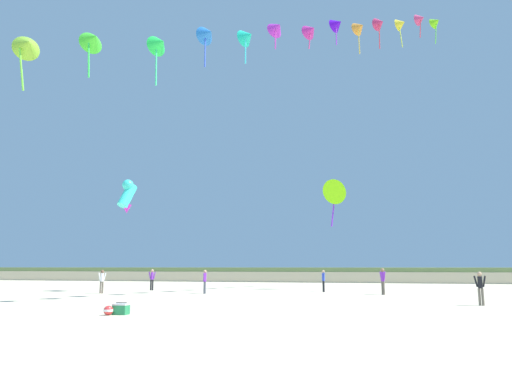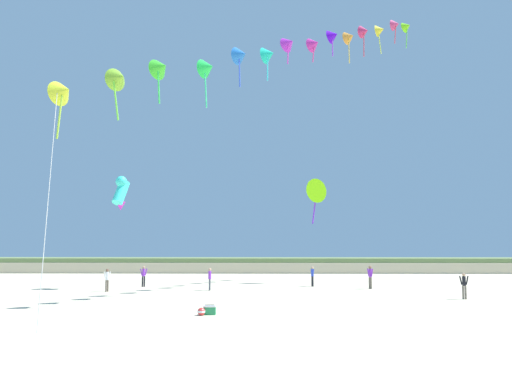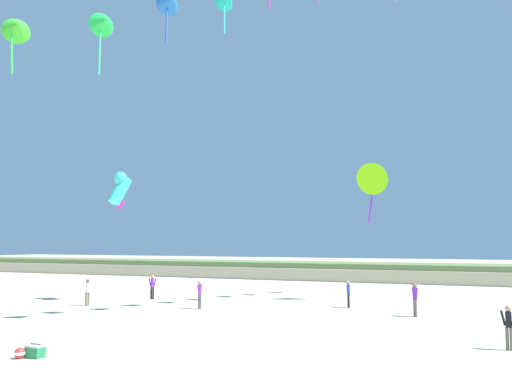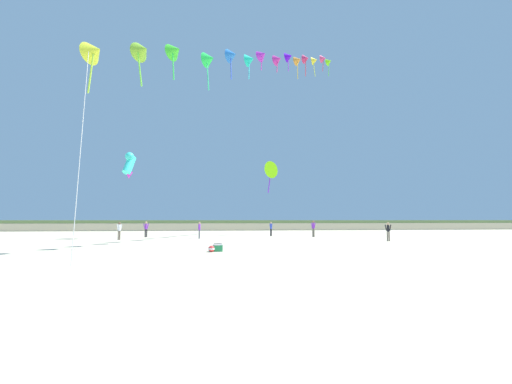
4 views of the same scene
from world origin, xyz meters
name	(u,v)px [view 3 (image 3 of 4)]	position (x,y,z in m)	size (l,w,h in m)	color
dune_ridge	(362,271)	(0.00, 45.37, 0.86)	(120.00, 8.30, 1.74)	beige
person_near_left	(88,290)	(-10.36, 16.08, 0.93)	(0.42, 0.48, 1.61)	#726656
person_near_right	(152,285)	(-8.87, 20.80, 0.95)	(0.57, 0.22, 1.63)	black
person_mid_center	(348,292)	(4.54, 21.46, 0.92)	(0.28, 0.54, 1.59)	black
person_far_left	(200,293)	(-3.24, 17.37, 0.93)	(0.22, 0.57, 1.62)	#474C56
person_far_right	(509,324)	(12.92, 11.28, 0.92)	(0.56, 0.22, 1.60)	#726656
person_far_center	(415,297)	(8.68, 19.00, 1.00)	(0.41, 0.55, 1.73)	#726656
large_kite_low_lead	(120,190)	(-10.33, 18.99, 7.39)	(1.35, 1.82, 2.66)	#39E9D6
large_kite_mid_trail	(371,180)	(5.11, 25.76, 8.05)	(2.31, 1.82, 4.01)	#73CE0C
beach_cooler	(35,351)	(-1.74, 3.55, 0.21)	(0.58, 0.41, 0.46)	#23844C
beach_ball	(20,353)	(-2.09, 3.23, 0.18)	(0.36, 0.36, 0.36)	red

